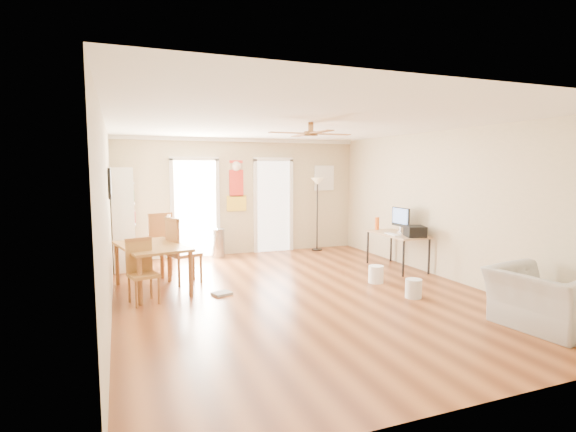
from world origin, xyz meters
name	(u,v)px	position (x,y,z in m)	size (l,w,h in m)	color
floor	(302,293)	(0.00, 0.00, 0.00)	(7.00, 7.00, 0.00)	brown
ceiling	(303,124)	(0.00, 0.00, 2.60)	(5.50, 7.00, 0.00)	silver
wall_back	(242,196)	(0.00, 3.50, 1.30)	(5.50, 0.04, 2.60)	beige
wall_front	(477,250)	(0.00, -3.50, 1.30)	(5.50, 0.04, 2.60)	beige
wall_left	(107,218)	(-2.75, 0.00, 1.30)	(0.04, 7.00, 2.60)	beige
wall_right	(447,205)	(2.75, 0.00, 1.30)	(0.04, 7.00, 2.60)	beige
crown_molding	(303,126)	(0.00, 0.00, 2.56)	(5.50, 7.00, 0.08)	white
kitchen_doorway	(195,209)	(-1.05, 3.48, 1.05)	(0.90, 0.10, 2.10)	white
bathroom_doorway	(273,206)	(0.75, 3.48, 1.05)	(0.80, 0.10, 2.10)	white
wall_decal	(236,186)	(-0.13, 3.48, 1.55)	(0.46, 0.03, 1.10)	red
ac_grille	(324,178)	(2.05, 3.47, 1.70)	(0.50, 0.04, 0.60)	white
framed_poster	(110,183)	(-2.73, 1.40, 1.70)	(0.04, 0.66, 0.48)	black
ceiling_fan	(311,134)	(0.00, -0.30, 2.43)	(1.24, 1.24, 0.20)	#593819
bookshelf	(123,219)	(-2.53, 2.82, 0.98)	(0.39, 0.88, 1.95)	white
dining_table	(152,268)	(-2.15, 1.03, 0.37)	(0.88, 1.46, 0.73)	olive
dining_chair_right_a	(182,247)	(-1.60, 1.67, 0.55)	(0.46, 0.46, 1.11)	#A27134
dining_chair_right_b	(184,250)	(-1.60, 1.32, 0.56)	(0.46, 0.46, 1.11)	#A36F34
dining_chair_near	(143,272)	(-2.31, 0.36, 0.46)	(0.38, 0.38, 0.93)	#AD7838
dining_chair_far	(157,241)	(-1.95, 2.46, 0.55)	(0.45, 0.45, 1.10)	#AC6237
trash_can	(218,243)	(-0.62, 3.24, 0.31)	(0.29, 0.29, 0.62)	#A9A9AB
torchiere_lamp	(317,214)	(1.75, 3.20, 0.86)	(0.32, 0.32, 1.72)	black
computer_desk	(397,251)	(2.38, 0.91, 0.34)	(0.64, 1.28, 0.69)	tan
imac	(401,220)	(2.47, 0.94, 0.93)	(0.07, 0.53, 0.50)	black
keyboard	(392,234)	(2.20, 0.82, 0.69)	(0.12, 0.38, 0.01)	white
printer	(415,231)	(2.45, 0.46, 0.78)	(0.33, 0.38, 0.20)	black
orange_bottle	(377,223)	(2.30, 1.50, 0.81)	(0.09, 0.09, 0.26)	orange
wastebasket_a	(376,274)	(1.42, 0.13, 0.15)	(0.25, 0.25, 0.29)	white
wastebasket_b	(413,288)	(1.47, -0.82, 0.14)	(0.25, 0.25, 0.28)	silver
floor_cloth	(222,294)	(-1.18, 0.37, 0.02)	(0.28, 0.22, 0.04)	gray
armchair	(544,299)	(2.15, -2.43, 0.36)	(1.11, 0.97, 0.72)	#A3A39E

